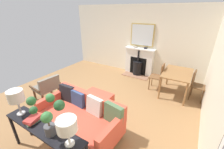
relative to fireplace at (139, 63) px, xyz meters
name	(u,v)px	position (x,y,z in m)	size (l,w,h in m)	color
ground_plane	(90,103)	(2.67, -0.38, -0.48)	(5.78, 5.60, 0.01)	olive
wall_back	(223,87)	(2.67, 2.42, 0.85)	(5.78, 0.12, 2.66)	silver
wall_left	(134,40)	(-0.22, -0.38, 0.85)	(0.12, 5.60, 2.66)	silver
fireplace	(139,63)	(0.00, 0.00, 0.00)	(0.62, 1.20, 1.09)	#93664C
mirror_over_mantel	(142,35)	(-0.13, 0.00, 1.09)	(0.04, 0.92, 0.85)	tan
mantel_bowl_near	(135,47)	(-0.04, -0.21, 0.63)	(0.16, 0.16, 0.04)	#9E9384
mantel_bowl_far	(145,48)	(-0.04, 0.21, 0.64)	(0.13, 0.13, 0.05)	black
sofa	(81,116)	(3.52, 0.09, -0.14)	(0.98, 1.90, 0.81)	#B2B2B7
ottoman	(97,99)	(2.70, -0.09, -0.24)	(0.54, 0.78, 0.40)	#B2B2B7
armchair_accent	(47,86)	(3.17, -1.53, -0.03)	(0.73, 0.64, 0.78)	#4C3321
console_table	(44,131)	(4.37, 0.08, 0.16)	(0.33, 1.65, 0.73)	black
table_lamp_near_end	(16,97)	(4.37, -0.54, 0.62)	(0.26, 0.26, 0.49)	#B2B2B7
table_lamp_far_end	(67,126)	(4.37, 0.70, 0.59)	(0.28, 0.28, 0.44)	white
potted_plant	(49,113)	(4.38, 0.35, 0.65)	(0.45, 0.47, 0.66)	#4C4C51
book_stack	(33,120)	(4.38, -0.16, 0.29)	(0.28, 0.22, 0.08)	#4C7056
dining_table	(177,75)	(0.88, 1.58, 0.17)	(1.18, 0.79, 0.74)	olive
dining_chair_near_fireplace	(159,75)	(0.87, 1.05, 0.05)	(0.41, 0.41, 0.91)	brown
dining_chair_by_back_wall	(196,83)	(0.87, 2.11, 0.04)	(0.44, 0.44, 0.87)	brown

